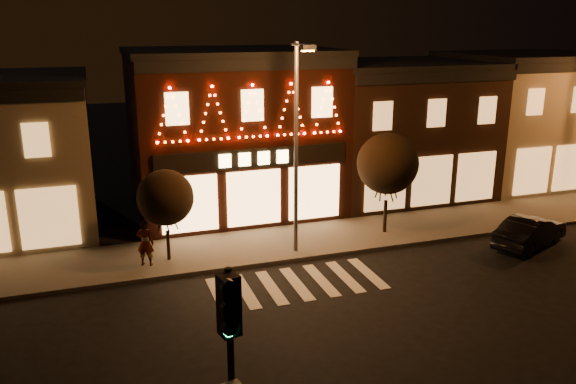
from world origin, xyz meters
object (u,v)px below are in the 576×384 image
streetlamp_mid (298,134)px  dark_sedan (530,232)px  traffic_signal_near (230,347)px  pedestrian (145,243)px

streetlamp_mid → dark_sedan: (10.10, -2.25, -4.56)m
traffic_signal_near → pedestrian: bearing=78.9°
traffic_signal_near → dark_sedan: size_ratio=1.22×
traffic_signal_near → streetlamp_mid: (5.68, 12.25, 1.48)m
dark_sedan → traffic_signal_near: bearing=98.8°
traffic_signal_near → pedestrian: traffic_signal_near is taller
streetlamp_mid → pedestrian: size_ratio=4.57×
dark_sedan → pedestrian: pedestrian is taller
streetlamp_mid → dark_sedan: size_ratio=2.07×
streetlamp_mid → pedestrian: (-6.17, 0.72, -4.15)m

